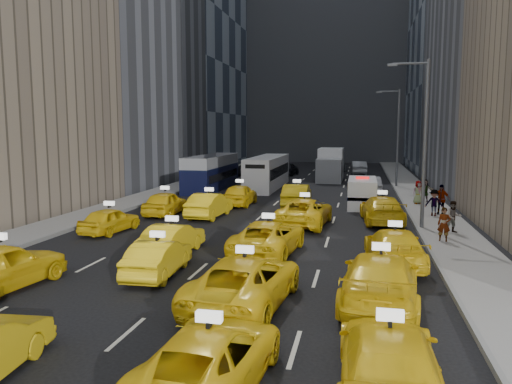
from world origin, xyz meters
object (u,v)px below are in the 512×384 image
Objects in this scene: city_bus at (268,172)px; box_truck at (331,165)px; double_decker at (212,173)px; taxi_2 at (210,358)px; taxi_3 at (389,360)px; nypd_van at (362,193)px; pedestrian_0 at (444,224)px.

box_truck is (5.30, 7.90, 0.23)m from city_bus.
taxi_2 is at bearing -71.30° from double_decker.
double_decker is at bearing -67.74° from taxi_3.
box_truck reaches higher than taxi_3.
taxi_3 is 25.23m from nypd_van.
box_truck is (-3.25, 17.75, 0.70)m from nypd_van.
nypd_van reaches higher than taxi_2.
nypd_van is 18.06m from box_truck.
double_decker is at bearing 142.71° from pedestrian_0.
nypd_van is at bearing -86.65° from box_truck.
taxi_2 is at bearing -102.11° from nypd_van.
box_truck reaches higher than pedestrian_0.
double_decker is 5.17m from city_bus.
city_bus reaches higher than pedestrian_0.
taxi_2 is 43.53m from box_truck.
taxi_2 is at bearing -89.11° from city_bus.
taxi_2 is 0.96× the size of taxi_3.
taxi_2 is at bearing -104.55° from pedestrian_0.
city_bus reaches higher than taxi_3.
city_bus is (-5.39, 35.63, 0.76)m from taxi_2.
double_decker is 14.14m from box_truck.
city_bus is (-9.03, 35.08, 0.70)m from taxi_3.
taxi_3 is 36.23m from city_bus.
city_bus is at bearing -77.56° from taxi_2.
city_bus is 1.49× the size of box_truck.
taxi_3 is at bearing -94.02° from nypd_van.
pedestrian_0 is at bearing -83.28° from box_truck.
taxi_2 is 16.42m from pedestrian_0.
double_decker is at bearing -164.08° from city_bus.
box_truck is (10.03, 9.97, 0.17)m from double_decker.
pedestrian_0 is (3.26, 14.35, 0.23)m from taxi_3.
city_bus is 24.11m from pedestrian_0.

